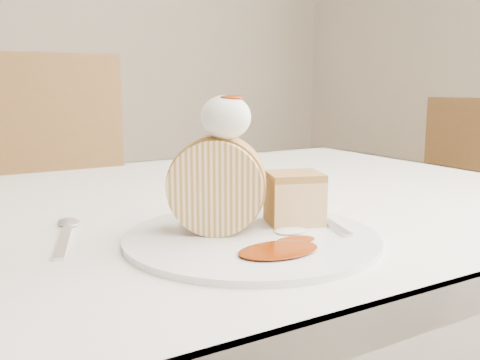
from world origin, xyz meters
TOP-DOWN VIEW (x-y plane):
  - table at (0.00, 0.20)m, footprint 1.40×0.90m
  - chair_far at (-0.15, 0.74)m, footprint 0.47×0.47m
  - chair_end at (1.15, 0.45)m, footprint 0.53×0.53m
  - plate at (0.03, -0.04)m, footprint 0.39×0.39m
  - roulade_slice at (-0.00, 0.00)m, footprint 0.13×0.11m
  - cake_chunk at (0.10, -0.02)m, footprint 0.08×0.08m
  - whipped_cream at (0.00, -0.01)m, footprint 0.06×0.06m
  - caramel_drizzle at (0.01, -0.02)m, footprint 0.03×0.02m
  - caramel_pool at (0.02, -0.11)m, footprint 0.11×0.09m
  - fork at (0.13, -0.04)m, footprint 0.08×0.18m
  - spoon at (-0.17, 0.07)m, footprint 0.07×0.16m

SIDE VIEW (x-z plane):
  - chair_end at x=1.15m, z-range 0.06..0.95m
  - chair_far at x=-0.15m, z-range 0.07..1.07m
  - table at x=0.00m, z-range 0.29..1.04m
  - spoon at x=-0.17m, z-range 0.75..0.75m
  - plate at x=0.03m, z-range 0.75..0.76m
  - fork at x=0.13m, z-range 0.76..0.76m
  - caramel_pool at x=0.02m, z-range 0.76..0.76m
  - cake_chunk at x=0.10m, z-range 0.76..0.81m
  - roulade_slice at x=0.00m, z-range 0.76..0.87m
  - whipped_cream at x=0.00m, z-range 0.87..0.92m
  - caramel_drizzle at x=0.01m, z-range 0.92..0.93m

